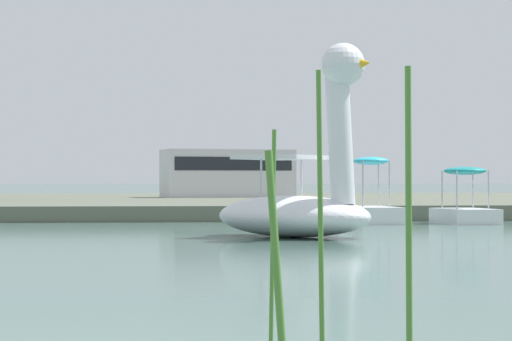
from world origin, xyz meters
The scene contains 6 objects.
shore_bank_far centered at (0.00, 34.67, 0.21)m, with size 148.81×25.57×0.41m, color #5B6051.
swan_boat centered at (3.04, 14.55, 0.84)m, with size 3.68×3.54×3.62m.
pedal_boat_cyan centered at (5.63, 20.74, 0.43)m, with size 1.35×2.09×1.66m.
pedal_boat_teal centered at (7.94, 20.43, 0.45)m, with size 1.40×1.98×1.41m.
parked_van centered at (3.03, 35.44, 1.40)m, with size 5.24×2.78×1.82m.
reed_clump_foreground centered at (1.66, -1.21, 0.66)m, with size 2.37×1.05×1.57m.
Camera 1 is at (0.31, -5.41, 1.10)m, focal length 74.75 mm.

